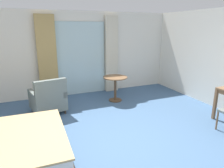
{
  "coord_description": "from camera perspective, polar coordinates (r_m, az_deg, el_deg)",
  "views": [
    {
      "loc": [
        -1.36,
        -3.05,
        2.06
      ],
      "look_at": [
        0.14,
        0.53,
        0.98
      ],
      "focal_mm": 32.75,
      "sensor_mm": 36.0,
      "label": 1
    }
  ],
  "objects": [
    {
      "name": "armchair_by_window",
      "position": [
        5.28,
        -17.34,
        -4.16
      ],
      "size": [
        0.89,
        0.91,
        0.91
      ],
      "color": "slate",
      "rests_on": "ground"
    },
    {
      "name": "round_cafe_table",
      "position": [
        5.85,
        0.93,
        0.28
      ],
      "size": [
        0.68,
        0.68,
        0.71
      ],
      "color": "brown",
      "rests_on": "ground"
    },
    {
      "name": "curtain_panel_right",
      "position": [
        6.68,
        -0.14,
        8.16
      ],
      "size": [
        0.41,
        0.1,
        2.42
      ],
      "primitive_type": "cube",
      "color": "beige",
      "rests_on": "ground"
    },
    {
      "name": "ground",
      "position": [
        3.95,
        1.1,
        -16.8
      ],
      "size": [
        6.98,
        7.01,
        0.1
      ],
      "primitive_type": "cube",
      "color": "#426084"
    },
    {
      "name": "balcony_glass_door",
      "position": [
        6.48,
        -8.74,
        6.94
      ],
      "size": [
        1.56,
        0.02,
        2.24
      ],
      "primitive_type": "cube",
      "color": "silver",
      "rests_on": "ground"
    },
    {
      "name": "wall_back",
      "position": [
        6.49,
        -10.58,
        8.24
      ],
      "size": [
        6.58,
        0.12,
        2.55
      ],
      "primitive_type": "cube",
      "color": "white",
      "rests_on": "ground"
    },
    {
      "name": "curtain_panel_left",
      "position": [
        6.2,
        -17.6,
        6.88
      ],
      "size": [
        0.54,
        0.1,
        2.42
      ],
      "primitive_type": "cube",
      "color": "tan",
      "rests_on": "ground"
    }
  ]
}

